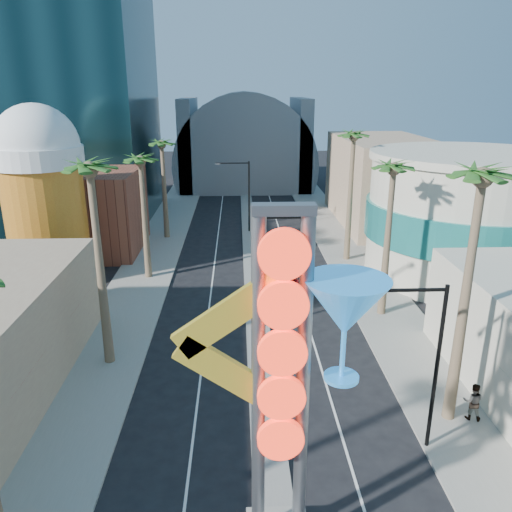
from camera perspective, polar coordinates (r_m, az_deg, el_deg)
The scene contains 20 objects.
sidewalk_west at distance 48.72m, azimuth -11.76°, elevation -0.26°, with size 5.00×100.00×0.15m, color gray.
sidewalk_east at distance 49.21m, azimuth 10.61°, elevation 0.01°, with size 5.00×100.00×0.15m, color gray.
median at distance 50.88m, azimuth -0.62°, elevation 0.97°, with size 1.60×84.00×0.15m, color gray.
brick_filler_west at distance 51.94m, azimuth -18.63°, elevation 4.84°, with size 10.00×10.00×8.00m, color brown.
filler_east at distance 61.86m, azimuth 14.25°, elevation 8.30°, with size 10.00×20.00×10.00m, color #A28368.
beer_mug at distance 44.08m, azimuth -23.20°, elevation 7.09°, with size 7.00×7.00×14.50m.
turquoise_building at distance 45.98m, azimuth 22.76°, elevation 4.25°, with size 16.60×16.60×10.60m.
canopy at distance 83.22m, azimuth -1.28°, elevation 10.93°, with size 22.00×16.00×22.00m.
neon_sign at distance 15.90m, azimuth 5.88°, elevation -12.82°, with size 6.53×2.60×12.55m.
streetlight_0 at distance 32.33m, azimuth 1.20°, elevation -0.64°, with size 3.79×0.25×8.00m.
streetlight_1 at distance 55.49m, azimuth -1.38°, elevation 7.59°, with size 3.79×0.25×8.00m.
streetlight_2 at distance 22.80m, azimuth 19.01°, elevation -10.57°, with size 3.45×0.25×8.00m.
palm_1 at distance 27.96m, azimuth -18.34°, elevation 7.95°, with size 2.40×2.40×12.70m.
palm_2 at distance 41.62m, azimuth -13.02°, elevation 9.81°, with size 2.40×2.40×11.20m.
palm_3 at distance 53.36m, azimuth -10.70°, elevation 11.83°, with size 2.40×2.40×11.20m.
palm_5 at distance 23.29m, azimuth 24.24°, elevation 6.36°, with size 2.40×2.40×13.20m.
palm_6 at distance 34.50m, azimuth 15.38°, elevation 8.61°, with size 2.40×2.40×11.70m.
palm_7 at distance 45.86m, azimuth 11.07°, elevation 12.42°, with size 2.40×2.40×12.70m.
red_pickup at distance 39.49m, azimuth 3.28°, elevation -3.30°, with size 2.68×5.81×1.62m, color maroon.
pedestrian_b at distance 27.37m, azimuth 23.54°, elevation -15.00°, with size 0.93×0.73×1.92m, color gray.
Camera 1 is at (-1.28, -10.44, 15.60)m, focal length 35.00 mm.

